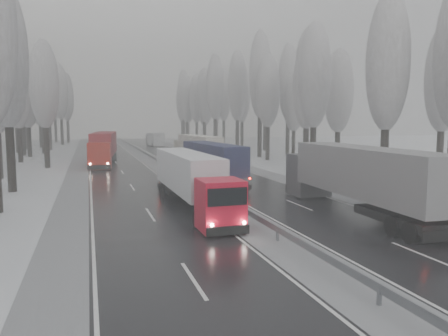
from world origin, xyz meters
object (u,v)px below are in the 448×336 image
truck_grey_tarp (356,175)px  truck_blue_box (209,159)px  truck_red_red (104,146)px  truck_red_white (191,177)px  box_truck_distant (155,139)px  truck_cream_box (197,147)px

truck_grey_tarp → truck_blue_box: bearing=108.7°
truck_grey_tarp → truck_red_red: truck_grey_tarp is taller
truck_red_white → box_truck_distant: bearing=82.9°
truck_cream_box → box_truck_distant: bearing=85.0°
truck_red_red → truck_cream_box: bearing=-4.5°
truck_grey_tarp → box_truck_distant: truck_grey_tarp is taller
truck_grey_tarp → box_truck_distant: bearing=93.1°
truck_grey_tarp → truck_blue_box: (-5.11, 16.99, -0.32)m
truck_blue_box → truck_cream_box: (3.19, 18.16, 0.07)m
truck_grey_tarp → box_truck_distant: (-1.52, 78.14, -0.95)m
truck_grey_tarp → truck_red_white: 10.85m
truck_blue_box → truck_red_white: bearing=-114.4°
box_truck_distant → truck_red_white: (-8.19, -73.32, 0.59)m
truck_blue_box → truck_red_red: truck_red_red is taller
truck_grey_tarp → truck_red_white: truck_grey_tarp is taller
truck_grey_tarp → truck_red_red: bearing=112.9°
box_truck_distant → truck_red_white: size_ratio=0.59×
truck_cream_box → truck_red_white: truck_cream_box is taller
truck_grey_tarp → truck_cream_box: (-1.92, 35.15, -0.25)m
truck_cream_box → truck_red_white: size_ratio=1.05×
truck_blue_box → truck_red_red: 22.47m
truck_blue_box → truck_cream_box: bearing=76.3°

